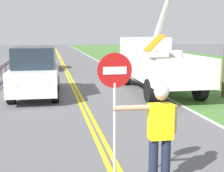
{
  "coord_description": "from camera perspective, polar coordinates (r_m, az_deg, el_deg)",
  "views": [
    {
      "loc": [
        -1.18,
        0.16,
        2.61
      ],
      "look_at": [
        0.5,
        8.3,
        1.2
      ],
      "focal_mm": 48.78,
      "sensor_mm": 36.0,
      "label": 1
    }
  ],
  "objects": [
    {
      "name": "centerline_yellow_left",
      "position": [
        20.04,
        -8.47,
        2.06
      ],
      "size": [
        0.11,
        110.0,
        0.01
      ],
      "primitive_type": "cube",
      "color": "yellow",
      "rests_on": "ground"
    },
    {
      "name": "centerline_yellow_right",
      "position": [
        20.06,
        -7.96,
        2.08
      ],
      "size": [
        0.11,
        110.0,
        0.01
      ],
      "primitive_type": "cube",
      "color": "yellow",
      "rests_on": "ground"
    },
    {
      "name": "edge_line_right",
      "position": [
        20.58,
        1.85,
        2.36
      ],
      "size": [
        0.12,
        110.0,
        0.01
      ],
      "primitive_type": "cube",
      "color": "silver",
      "rests_on": "ground"
    },
    {
      "name": "edge_line_left",
      "position": [
        20.16,
        -18.48,
        1.71
      ],
      "size": [
        0.12,
        110.0,
        0.01
      ],
      "primitive_type": "cube",
      "color": "silver",
      "rests_on": "ground"
    },
    {
      "name": "flagger_worker",
      "position": [
        5.21,
        8.94,
        -7.97
      ],
      "size": [
        1.09,
        0.26,
        1.83
      ],
      "color": "#1E2338",
      "rests_on": "ground"
    },
    {
      "name": "stop_sign_paddle",
      "position": [
        4.87,
        0.51,
        -1.07
      ],
      "size": [
        0.56,
        0.04,
        2.33
      ],
      "color": "silver",
      "rests_on": "ground"
    },
    {
      "name": "utility_bucket_truck",
      "position": [
        14.46,
        8.2,
        4.77
      ],
      "size": [
        2.83,
        6.87,
        5.33
      ],
      "color": "white",
      "rests_on": "ground"
    },
    {
      "name": "oncoming_suv_nearest",
      "position": [
        13.33,
        -14.11,
        2.66
      ],
      "size": [
        2.07,
        4.67,
        2.1
      ],
      "color": "silver",
      "rests_on": "ground"
    },
    {
      "name": "oncoming_sedan_second",
      "position": [
        23.48,
        -13.52,
        5.03
      ],
      "size": [
        2.03,
        4.16,
        1.7
      ],
      "color": "maroon",
      "rests_on": "ground"
    }
  ]
}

